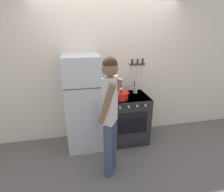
{
  "coord_description": "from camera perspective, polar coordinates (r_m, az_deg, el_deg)",
  "views": [
    {
      "loc": [
        -0.58,
        -3.15,
        2.02
      ],
      "look_at": [
        -0.02,
        -0.45,
        0.98
      ],
      "focal_mm": 28.0,
      "sensor_mm": 36.0,
      "label": 1
    }
  ],
  "objects": [
    {
      "name": "wall_knife_strip",
      "position": [
        3.38,
        8.27,
        10.24
      ],
      "size": [
        0.31,
        0.03,
        0.34
      ],
      "color": "brown"
    },
    {
      "name": "refrigerator",
      "position": [
        3.07,
        -9.37,
        -2.33
      ],
      "size": [
        0.59,
        0.66,
        1.66
      ],
      "color": "#B7BABF",
      "rests_on": "ground_plane"
    },
    {
      "name": "tea_kettle",
      "position": [
        3.22,
        1.97,
        1.84
      ],
      "size": [
        0.22,
        0.17,
        0.25
      ],
      "color": "silver",
      "rests_on": "stove_range"
    },
    {
      "name": "person",
      "position": [
        2.34,
        -0.61,
        -5.54
      ],
      "size": [
        0.4,
        0.43,
        1.72
      ],
      "rotation": [
        0.0,
        0.0,
        1.02
      ],
      "color": "#38425B",
      "rests_on": "ground_plane"
    },
    {
      "name": "utensil_jar",
      "position": [
        3.33,
        7.58,
        2.03
      ],
      "size": [
        0.08,
        0.08,
        0.24
      ],
      "color": "#B7BABF",
      "rests_on": "stove_range"
    },
    {
      "name": "wall_back",
      "position": [
        3.31,
        -1.33,
        7.76
      ],
      "size": [
        10.0,
        0.06,
        2.55
      ],
      "color": "beige",
      "rests_on": "ground_plane"
    },
    {
      "name": "dutch_oven_pot",
      "position": [
        3.0,
        2.82,
        0.14
      ],
      "size": [
        0.32,
        0.28,
        0.15
      ],
      "color": "red",
      "rests_on": "stove_range"
    },
    {
      "name": "stove_range",
      "position": [
        3.34,
        5.04,
        -7.23
      ],
      "size": [
        0.74,
        0.65,
        0.9
      ],
      "color": "#232326",
      "rests_on": "ground_plane"
    },
    {
      "name": "ground_plane",
      "position": [
        3.78,
        -1.09,
        -11.52
      ],
      "size": [
        14.0,
        14.0,
        0.0
      ],
      "primitive_type": "plane",
      "color": "#5B5654"
    }
  ]
}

